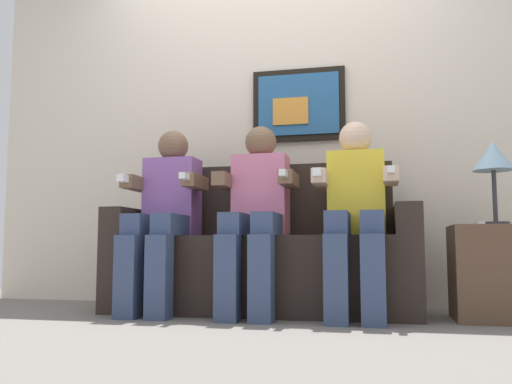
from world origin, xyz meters
The scene contains 9 objects.
ground_plane centered at (0.00, 0.00, 0.00)m, with size 5.48×5.48×0.00m, color #66605B.
back_wall_assembly centered at (0.00, 0.76, 1.30)m, with size 4.22×0.10×2.60m.
couch centered at (0.00, 0.33, 0.31)m, with size 1.82×0.58×0.90m.
person_on_left centered at (-0.56, 0.16, 0.61)m, with size 0.46×0.56×1.11m.
person_in_middle centered at (0.00, 0.16, 0.61)m, with size 0.46×0.56×1.11m.
person_on_right centered at (0.56, 0.16, 0.61)m, with size 0.46×0.56×1.11m.
side_table_right centered at (1.26, 0.22, 0.25)m, with size 0.40×0.40×0.50m.
table_lamp centered at (1.30, 0.27, 0.86)m, with size 0.22×0.22×0.46m.
spare_remote_on_table centered at (1.21, 0.20, 0.51)m, with size 0.04×0.13×0.02m, color white.
Camera 1 is at (0.69, -2.88, 0.38)m, focal length 38.17 mm.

